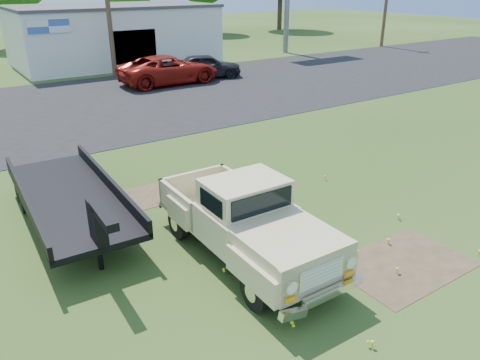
% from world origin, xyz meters
% --- Properties ---
extents(ground, '(140.00, 140.00, 0.00)m').
position_xyz_m(ground, '(0.00, 0.00, 0.00)').
color(ground, '#274014').
rests_on(ground, ground).
extents(asphalt_lot, '(90.00, 14.00, 0.02)m').
position_xyz_m(asphalt_lot, '(0.00, 15.00, 0.00)').
color(asphalt_lot, black).
rests_on(asphalt_lot, ground).
extents(dirt_patch_a, '(3.00, 2.00, 0.01)m').
position_xyz_m(dirt_patch_a, '(1.50, -3.00, 0.00)').
color(dirt_patch_a, '#453A25').
rests_on(dirt_patch_a, ground).
extents(dirt_patch_b, '(2.20, 1.60, 0.01)m').
position_xyz_m(dirt_patch_b, '(-2.00, 3.50, 0.00)').
color(dirt_patch_b, '#453A25').
rests_on(dirt_patch_b, ground).
extents(commercial_building, '(14.20, 8.20, 4.15)m').
position_xyz_m(commercial_building, '(6.00, 26.99, 2.10)').
color(commercial_building, silver).
rests_on(commercial_building, ground).
extents(utility_pole_mid, '(1.60, 0.30, 9.00)m').
position_xyz_m(utility_pole_mid, '(4.00, 22.00, 4.60)').
color(utility_pole_mid, '#40301D').
rests_on(utility_pole_mid, ground).
extents(vintage_pickup_truck, '(2.13, 5.35, 1.93)m').
position_xyz_m(vintage_pickup_truck, '(-1.29, -0.77, 0.97)').
color(vintage_pickup_truck, beige).
rests_on(vintage_pickup_truck, ground).
extents(flatbed_trailer, '(2.37, 6.50, 1.75)m').
position_xyz_m(flatbed_trailer, '(-4.08, 3.02, 0.88)').
color(flatbed_trailer, black).
rests_on(flatbed_trailer, ground).
extents(red_pickup, '(6.06, 2.84, 1.68)m').
position_xyz_m(red_pickup, '(5.84, 17.64, 0.84)').
color(red_pickup, maroon).
rests_on(red_pickup, ground).
extents(dark_sedan, '(4.72, 3.09, 1.49)m').
position_xyz_m(dark_sedan, '(8.63, 17.99, 0.75)').
color(dark_sedan, black).
rests_on(dark_sedan, ground).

